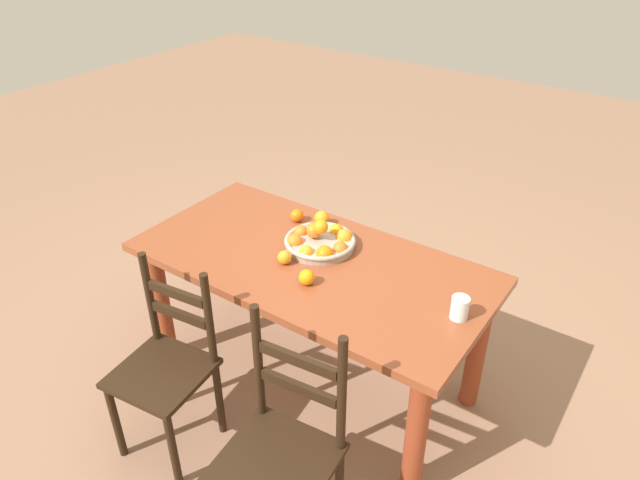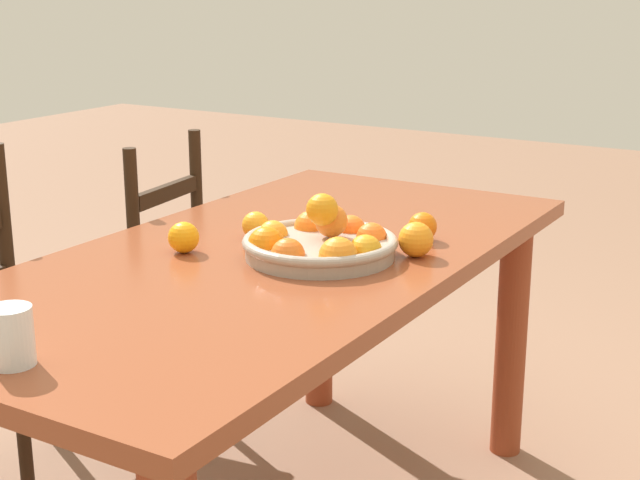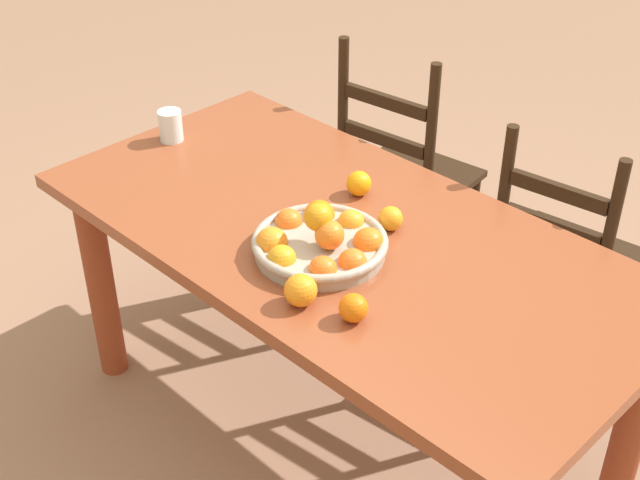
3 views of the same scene
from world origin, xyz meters
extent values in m
cube|color=brown|center=(0.00, 0.00, 0.73)|extent=(1.70, 0.84, 0.04)
cylinder|color=brown|center=(0.75, -0.32, 0.36)|extent=(0.09, 0.09, 0.71)
cylinder|color=brown|center=(0.75, 0.32, 0.36)|extent=(0.09, 0.09, 0.71)
cylinder|color=black|center=(-0.21, 0.63, 0.21)|extent=(0.04, 0.04, 0.42)
cylinder|color=black|center=(-0.21, 0.63, 0.71)|extent=(0.04, 0.04, 0.54)
cube|color=black|center=(0.29, 0.72, 0.44)|extent=(0.43, 0.43, 0.03)
cylinder|color=black|center=(0.43, 0.91, 0.22)|extent=(0.04, 0.04, 0.43)
cylinder|color=black|center=(0.10, 0.87, 0.22)|extent=(0.04, 0.04, 0.43)
cylinder|color=black|center=(0.47, 0.58, 0.22)|extent=(0.04, 0.04, 0.43)
cylinder|color=black|center=(0.15, 0.54, 0.22)|extent=(0.04, 0.04, 0.43)
cylinder|color=black|center=(0.47, 0.58, 0.69)|extent=(0.04, 0.04, 0.47)
cylinder|color=black|center=(0.15, 0.54, 0.69)|extent=(0.04, 0.04, 0.47)
cube|color=black|center=(0.31, 0.56, 0.65)|extent=(0.29, 0.06, 0.04)
cube|color=black|center=(0.31, 0.56, 0.77)|extent=(0.29, 0.06, 0.04)
cylinder|color=#A6998A|center=(0.03, -0.12, 0.77)|extent=(0.33, 0.33, 0.04)
torus|color=#A6998A|center=(0.03, -0.12, 0.79)|extent=(0.35, 0.35, 0.02)
sphere|color=orange|center=(0.15, -0.13, 0.79)|extent=(0.07, 0.07, 0.07)
sphere|color=orange|center=(0.12, -0.04, 0.79)|extent=(0.08, 0.08, 0.08)
sphere|color=orange|center=(0.02, 0.01, 0.79)|extent=(0.07, 0.07, 0.07)
sphere|color=orange|center=(-0.06, -0.03, 0.79)|extent=(0.08, 0.08, 0.08)
sphere|color=orange|center=(-0.09, -0.11, 0.79)|extent=(0.07, 0.07, 0.07)
sphere|color=orange|center=(-0.05, -0.21, 0.79)|extent=(0.08, 0.08, 0.08)
sphere|color=orange|center=(0.02, -0.24, 0.79)|extent=(0.07, 0.07, 0.07)
sphere|color=orange|center=(0.12, -0.20, 0.79)|extent=(0.07, 0.07, 0.07)
sphere|color=orange|center=(0.03, -0.12, 0.87)|extent=(0.07, 0.07, 0.07)
sphere|color=orange|center=(0.07, -0.12, 0.83)|extent=(0.07, 0.07, 0.07)
sphere|color=orange|center=(0.08, 0.10, 0.79)|extent=(0.07, 0.07, 0.07)
sphere|color=orange|center=(0.27, -0.25, 0.79)|extent=(0.07, 0.07, 0.07)
sphere|color=orange|center=(-0.10, 0.17, 0.79)|extent=(0.07, 0.07, 0.07)
sphere|color=orange|center=(0.15, -0.30, 0.79)|extent=(0.08, 0.08, 0.08)
cylinder|color=silver|center=(-0.74, 0.00, 0.80)|extent=(0.07, 0.07, 0.10)
camera|label=1|loc=(-1.35, 1.85, 2.27)|focal=32.69mm
camera|label=2|loc=(-1.70, -1.16, 1.37)|focal=52.93mm
camera|label=3|loc=(1.31, -1.41, 2.02)|focal=48.81mm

